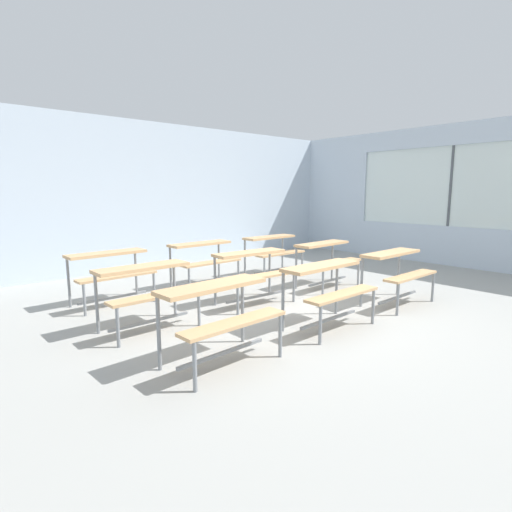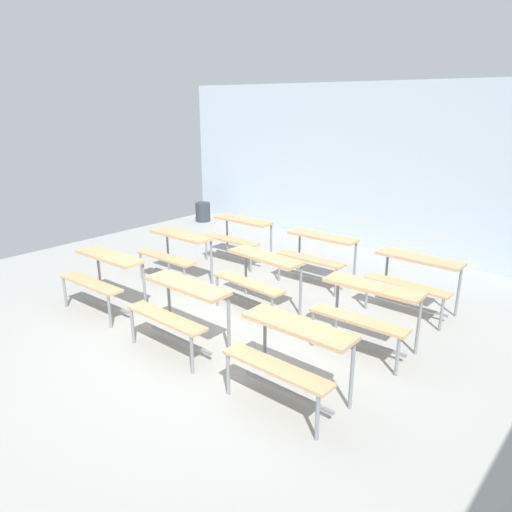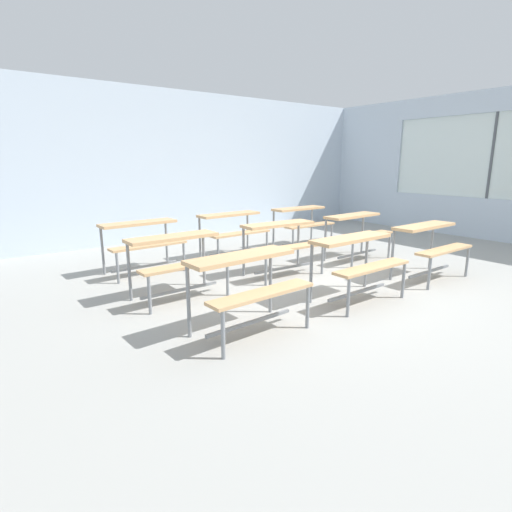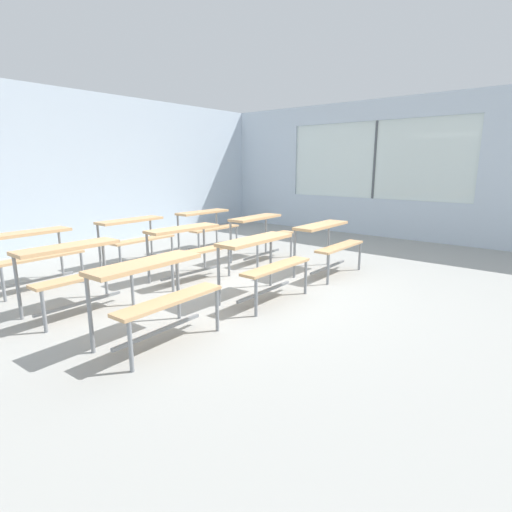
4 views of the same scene
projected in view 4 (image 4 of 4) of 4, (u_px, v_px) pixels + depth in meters
The scene contains 12 objects.
ground at pixel (247, 291), 5.27m from camera, with size 10.00×9.00×0.05m, color #9E9E99.
wall_back at pixel (71, 170), 7.72m from camera, with size 10.00×0.12×3.00m, color silver.
wall_right at pixel (402, 172), 8.61m from camera, with size 0.12×9.00×3.00m.
desk_bench_r0c0 at pixel (154, 282), 3.60m from camera, with size 1.13×0.64×0.74m.
desk_bench_r0c1 at pixel (263, 254), 4.76m from camera, with size 1.11×0.60×0.74m.
desk_bench_r0c2 at pixel (327, 237), 5.90m from camera, with size 1.11×0.60×0.74m.
desk_bench_r1c0 at pixel (74, 262), 4.34m from camera, with size 1.11×0.62×0.74m.
desk_bench_r1c1 at pixel (188, 241), 5.60m from camera, with size 1.13×0.65×0.74m.
desk_bench_r1c2 at pixel (261, 227), 6.77m from camera, with size 1.13×0.64×0.74m.
desk_bench_r2c0 at pixel (31, 246), 5.23m from camera, with size 1.12×0.64×0.74m.
desk_bench_r2c1 at pixel (135, 231), 6.44m from camera, with size 1.12×0.62×0.74m.
desk_bench_r2c2 at pixel (207, 221), 7.56m from camera, with size 1.10×0.59×0.74m.
Camera 4 is at (-3.80, -3.30, 1.60)m, focal length 28.00 mm.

